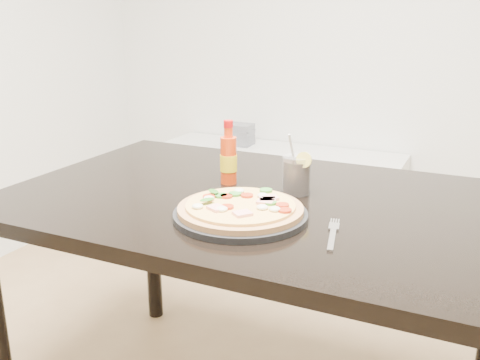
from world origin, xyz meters
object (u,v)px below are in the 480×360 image
at_px(plate, 240,215).
at_px(cola_cup, 297,176).
at_px(hot_sauce_bottle, 229,159).
at_px(fork, 333,233).
at_px(media_console, 280,190).
at_px(dining_table, 258,224).
at_px(pizza, 241,207).

relative_size(plate, cola_cup, 1.92).
height_order(hot_sauce_bottle, fork, hot_sauce_bottle).
bearing_deg(hot_sauce_bottle, media_console, 104.84).
xyz_separation_m(hot_sauce_bottle, fork, (0.39, -0.25, -0.07)).
xyz_separation_m(cola_cup, media_console, (-0.60, 1.44, -0.55)).
relative_size(dining_table, hot_sauce_bottle, 7.37).
relative_size(plate, media_console, 0.24).
bearing_deg(hot_sauce_bottle, cola_cup, -0.49).
bearing_deg(plate, fork, -0.57).
xyz_separation_m(hot_sauce_bottle, cola_cup, (0.21, -0.00, -0.02)).
bearing_deg(media_console, fork, -65.46).
bearing_deg(fork, cola_cup, 113.41).
bearing_deg(hot_sauce_bottle, dining_table, -29.70).
bearing_deg(cola_cup, media_console, 112.41).
height_order(dining_table, cola_cup, cola_cup).
xyz_separation_m(pizza, cola_cup, (0.06, 0.24, 0.02)).
height_order(cola_cup, fork, cola_cup).
xyz_separation_m(pizza, media_console, (-0.54, 1.69, -0.53)).
xyz_separation_m(dining_table, plate, (0.03, -0.17, 0.09)).
bearing_deg(pizza, fork, -0.84).
distance_m(dining_table, pizza, 0.21).
relative_size(dining_table, cola_cup, 8.08).
xyz_separation_m(dining_table, cola_cup, (0.09, 0.07, 0.13)).
bearing_deg(fork, media_console, 102.40).
bearing_deg(hot_sauce_bottle, fork, -32.57).
xyz_separation_m(plate, cola_cup, (0.06, 0.25, 0.04)).
height_order(dining_table, media_console, dining_table).
distance_m(plate, cola_cup, 0.26).
bearing_deg(pizza, cola_cup, 76.59).
bearing_deg(cola_cup, pizza, -103.41).
xyz_separation_m(plate, fork, (0.24, -0.00, -0.01)).
height_order(dining_table, fork, fork).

